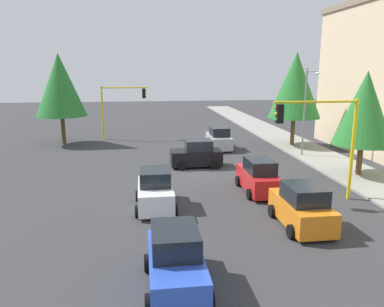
% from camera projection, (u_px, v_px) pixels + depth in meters
% --- Properties ---
extents(ground_plane, '(120.00, 120.00, 0.00)m').
position_uv_depth(ground_plane, '(197.00, 174.00, 25.29)').
color(ground_plane, '#353538').
extents(sidewalk_kerb, '(80.00, 4.00, 0.15)m').
position_uv_depth(sidewalk_kerb, '(311.00, 153.00, 31.45)').
color(sidewalk_kerb, gray).
rests_on(sidewalk_kerb, ground).
extents(lane_arrow_near, '(2.40, 1.10, 1.10)m').
position_uv_depth(lane_arrow_near, '(161.00, 261.00, 13.77)').
color(lane_arrow_near, silver).
rests_on(lane_arrow_near, ground).
extents(traffic_signal_near_left, '(0.36, 4.59, 5.47)m').
position_uv_depth(traffic_signal_near_left, '(321.00, 130.00, 19.36)').
color(traffic_signal_near_left, yellow).
rests_on(traffic_signal_near_left, ground).
extents(traffic_signal_far_right, '(0.36, 4.59, 5.31)m').
position_uv_depth(traffic_signal_far_right, '(121.00, 102.00, 37.27)').
color(traffic_signal_far_right, yellow).
rests_on(traffic_signal_far_right, ground).
extents(street_lamp_curbside, '(2.15, 0.28, 7.00)m').
position_uv_depth(street_lamp_curbside, '(307.00, 103.00, 29.00)').
color(street_lamp_curbside, slate).
rests_on(street_lamp_curbside, ground).
extents(tree_roadside_mid, '(4.61, 4.61, 8.45)m').
position_uv_depth(tree_roadside_mid, '(295.00, 85.00, 33.08)').
color(tree_roadside_mid, brown).
rests_on(tree_roadside_mid, ground).
extents(tree_opposite_side, '(4.59, 4.59, 8.41)m').
position_uv_depth(tree_opposite_side, '(60.00, 85.00, 34.26)').
color(tree_opposite_side, brown).
rests_on(tree_opposite_side, ground).
extents(tree_roadside_near, '(3.78, 3.78, 6.88)m').
position_uv_depth(tree_roadside_near, '(365.00, 108.00, 23.71)').
color(tree_roadside_near, brown).
rests_on(tree_roadside_near, ground).
extents(car_white, '(3.69, 2.04, 1.98)m').
position_uv_depth(car_white, '(155.00, 191.00, 18.98)').
color(car_white, white).
rests_on(car_white, ground).
extents(car_silver, '(4.00, 2.02, 1.98)m').
position_uv_depth(car_silver, '(219.00, 139.00, 33.13)').
color(car_silver, '#B2B5BA').
rests_on(car_silver, ground).
extents(car_black, '(2.09, 3.66, 1.98)m').
position_uv_depth(car_black, '(197.00, 154.00, 27.06)').
color(car_black, black).
rests_on(car_black, ground).
extents(car_blue, '(3.84, 2.03, 1.98)m').
position_uv_depth(car_blue, '(176.00, 262.00, 11.97)').
color(car_blue, blue).
rests_on(car_blue, ground).
extents(car_red, '(4.01, 1.93, 1.98)m').
position_uv_depth(car_red, '(258.00, 177.00, 21.43)').
color(car_red, red).
rests_on(car_red, ground).
extents(car_orange, '(3.81, 2.08, 1.98)m').
position_uv_depth(car_orange, '(302.00, 207.00, 16.69)').
color(car_orange, orange).
rests_on(car_orange, ground).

